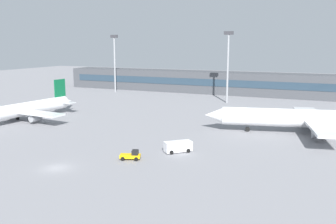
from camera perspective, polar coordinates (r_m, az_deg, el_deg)
ground_plane at (r=97.85m, az=-1.23°, el=-1.63°), size 400.00×400.00×0.00m
terminal_building at (r=156.74m, az=8.83°, el=4.41°), size 146.18×12.13×9.00m
airplane_near at (r=105.52m, az=-22.13°, el=0.17°), size 28.46×40.68×10.05m
airplane_mid at (r=90.55m, az=20.68°, el=-0.96°), size 46.88×33.20×11.72m
baggage_tug_yellow at (r=67.01m, az=-5.59°, el=-6.59°), size 3.90×2.76×1.75m
service_van_white at (r=71.18m, az=1.51°, el=-5.27°), size 5.11×5.07×2.08m
floodlight_tower_west at (r=131.44m, az=9.11°, el=7.58°), size 3.20×0.80×24.60m
floodlight_tower_east at (r=161.01m, az=-8.14°, el=7.98°), size 3.20×0.80×24.10m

